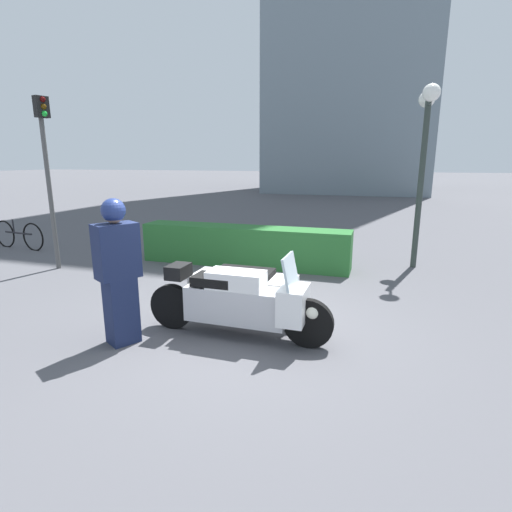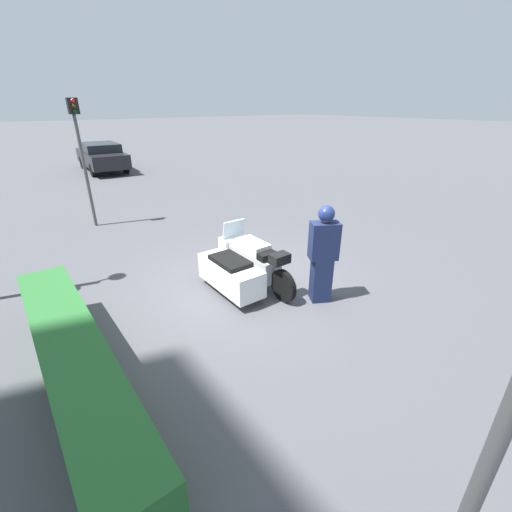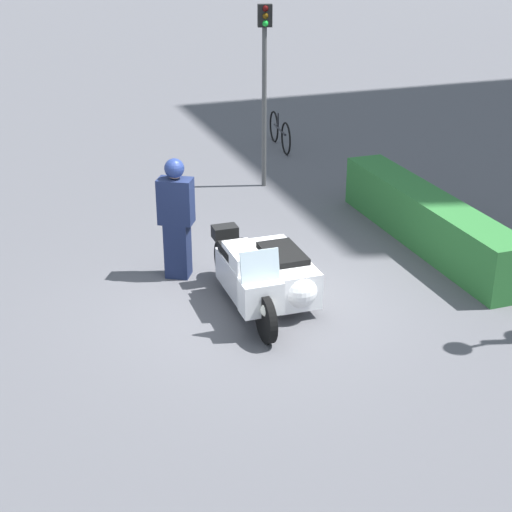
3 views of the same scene
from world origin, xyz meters
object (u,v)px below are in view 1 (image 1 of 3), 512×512
at_px(hedge_bush_curbside, 244,246).
at_px(bicycle_parked, 19,235).
at_px(police_motorcycle, 248,296).
at_px(officer_rider, 118,269).
at_px(twin_lamp_post, 425,134).
at_px(traffic_light_far, 47,159).

xyz_separation_m(hedge_bush_curbside, bicycle_parked, (-6.12, -0.18, -0.07)).
xyz_separation_m(police_motorcycle, hedge_bush_curbside, (-1.16, 3.18, -0.03)).
height_order(officer_rider, bicycle_parked, officer_rider).
relative_size(police_motorcycle, hedge_bush_curbside, 0.54).
relative_size(twin_lamp_post, bicycle_parked, 2.02).
xyz_separation_m(twin_lamp_post, bicycle_parked, (-9.67, -1.12, -2.41)).
distance_m(traffic_light_far, bicycle_parked, 3.37).
distance_m(officer_rider, hedge_bush_curbside, 4.13).
distance_m(police_motorcycle, twin_lamp_post, 5.29).
relative_size(police_motorcycle, officer_rider, 1.37).
bearing_deg(twin_lamp_post, officer_rider, -126.75).
height_order(police_motorcycle, officer_rider, officer_rider).
bearing_deg(twin_lamp_post, hedge_bush_curbside, -165.29).
bearing_deg(police_motorcycle, hedge_bush_curbside, 110.65).
height_order(twin_lamp_post, traffic_light_far, twin_lamp_post).
relative_size(officer_rider, traffic_light_far, 0.53).
xyz_separation_m(hedge_bush_curbside, twin_lamp_post, (3.55, 0.93, 2.34)).
distance_m(officer_rider, traffic_light_far, 4.53).
bearing_deg(bicycle_parked, traffic_light_far, -21.07).
bearing_deg(officer_rider, police_motorcycle, -116.18).
xyz_separation_m(police_motorcycle, officer_rider, (-1.36, -0.91, 0.50)).
relative_size(police_motorcycle, bicycle_parked, 1.39).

